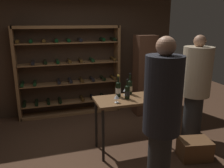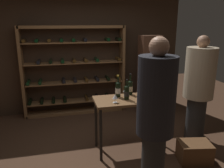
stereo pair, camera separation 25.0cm
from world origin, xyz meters
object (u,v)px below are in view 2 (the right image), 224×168
(wine_bottle_red_label, at_px, (118,89))
(wine_bottle_gold_foil, at_px, (130,87))
(person_guest_khaki, at_px, (199,85))
(wine_crate, at_px, (194,152))
(display_cabinet, at_px, (149,76))
(wine_rack, at_px, (74,71))
(wine_bottle_amber_reserve, at_px, (127,92))
(wine_glass_stemmed_center, at_px, (115,97))
(person_guest_blue_shirt, at_px, (155,114))
(tasting_table, at_px, (130,105))
(wine_glass_stemmed_left, at_px, (126,90))

(wine_bottle_red_label, xyz_separation_m, wine_bottle_gold_foil, (0.23, 0.08, -0.01))
(person_guest_khaki, height_order, wine_bottle_red_label, person_guest_khaki)
(wine_crate, relative_size, wine_bottle_gold_foil, 1.33)
(display_cabinet, bearing_deg, person_guest_khaki, -72.72)
(wine_rack, height_order, wine_bottle_gold_foil, wine_rack)
(wine_rack, height_order, wine_bottle_amber_reserve, wine_rack)
(display_cabinet, bearing_deg, wine_bottle_gold_foil, -125.01)
(wine_glass_stemmed_center, bearing_deg, person_guest_blue_shirt, -75.37)
(wine_rack, bearing_deg, wine_bottle_red_label, -71.47)
(tasting_table, relative_size, person_guest_blue_shirt, 0.58)
(wine_crate, distance_m, wine_glass_stemmed_center, 1.49)
(wine_rack, xyz_separation_m, wine_bottle_gold_foil, (0.81, -1.65, 0.03))
(display_cabinet, height_order, wine_bottle_gold_foil, display_cabinet)
(wine_bottle_red_label, bearing_deg, wine_glass_stemmed_left, 12.96)
(person_guest_khaki, height_order, display_cabinet, person_guest_khaki)
(wine_bottle_red_label, bearing_deg, wine_bottle_gold_foil, 18.22)
(tasting_table, xyz_separation_m, wine_glass_stemmed_left, (-0.02, 0.16, 0.22))
(wine_bottle_amber_reserve, bearing_deg, display_cabinet, 55.69)
(person_guest_khaki, distance_m, wine_glass_stemmed_center, 1.57)
(wine_rack, distance_m, wine_bottle_red_label, 1.82)
(wine_rack, bearing_deg, wine_glass_stemmed_left, -67.03)
(person_guest_khaki, distance_m, wine_bottle_red_label, 1.45)
(person_guest_blue_shirt, xyz_separation_m, wine_bottle_red_label, (-0.13, 1.19, -0.04))
(wine_rack, distance_m, wine_bottle_gold_foil, 1.83)
(display_cabinet, bearing_deg, wine_crate, -90.09)
(wine_rack, xyz_separation_m, wine_glass_stemmed_left, (0.72, -1.69, -0.00))
(wine_bottle_amber_reserve, bearing_deg, wine_crate, -30.74)
(tasting_table, distance_m, display_cabinet, 1.63)
(display_cabinet, distance_m, wine_glass_stemmed_center, 1.89)
(person_guest_blue_shirt, distance_m, wine_bottle_amber_reserve, 1.05)
(wine_crate, xyz_separation_m, display_cabinet, (0.00, 1.94, 0.75))
(person_guest_blue_shirt, relative_size, wine_glass_stemmed_left, 13.63)
(wine_rack, xyz_separation_m, wine_crate, (1.62, -2.43, -0.85))
(tasting_table, xyz_separation_m, wine_bottle_amber_reserve, (-0.06, -0.01, 0.23))
(tasting_table, height_order, person_guest_khaki, person_guest_khaki)
(person_guest_khaki, bearing_deg, wine_bottle_amber_reserve, 170.74)
(wine_rack, xyz_separation_m, person_guest_blue_shirt, (0.71, -2.92, 0.07))
(display_cabinet, height_order, wine_bottle_amber_reserve, display_cabinet)
(person_guest_blue_shirt, height_order, wine_bottle_amber_reserve, person_guest_blue_shirt)
(wine_rack, height_order, display_cabinet, wine_rack)
(wine_bottle_red_label, distance_m, wine_glass_stemmed_left, 0.15)
(wine_rack, xyz_separation_m, display_cabinet, (1.62, -0.49, -0.10))
(wine_bottle_red_label, relative_size, wine_bottle_amber_reserve, 1.13)
(person_guest_khaki, bearing_deg, wine_crate, -135.06)
(person_guest_khaki, bearing_deg, wine_bottle_gold_foil, 160.65)
(wine_bottle_red_label, bearing_deg, wine_rack, 108.53)
(wine_rack, relative_size, wine_crate, 4.81)
(tasting_table, bearing_deg, wine_glass_stemmed_left, 98.39)
(wine_rack, height_order, tasting_table, wine_rack)
(person_guest_blue_shirt, relative_size, display_cabinet, 1.08)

